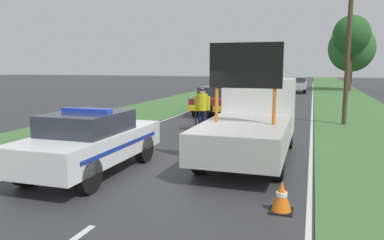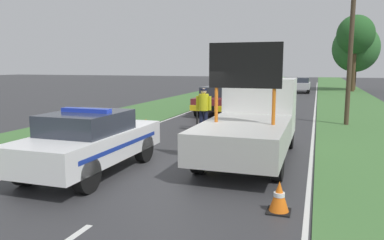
% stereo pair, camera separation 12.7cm
% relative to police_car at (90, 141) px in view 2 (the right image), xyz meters
% --- Properties ---
extents(ground_plane, '(160.00, 160.00, 0.00)m').
position_rel_police_car_xyz_m(ground_plane, '(1.77, 0.80, -0.81)').
color(ground_plane, '#333335').
extents(lane_markings, '(6.98, 66.43, 0.01)m').
position_rel_police_car_xyz_m(lane_markings, '(1.77, 19.86, -0.80)').
color(lane_markings, silver).
rests_on(lane_markings, ground).
extents(grass_verge_left, '(4.59, 120.00, 0.03)m').
position_rel_police_car_xyz_m(grass_verge_left, '(-4.06, 20.80, -0.79)').
color(grass_verge_left, '#427038').
rests_on(grass_verge_left, ground).
extents(grass_verge_right, '(4.59, 120.00, 0.03)m').
position_rel_police_car_xyz_m(grass_verge_right, '(7.60, 20.80, -0.79)').
color(grass_verge_right, '#427038').
rests_on(grass_verge_right, ground).
extents(police_car, '(1.84, 4.49, 1.63)m').
position_rel_police_car_xyz_m(police_car, '(0.00, 0.00, 0.00)').
color(police_car, white).
rests_on(police_car, ground).
extents(work_truck, '(2.16, 5.76, 3.22)m').
position_rel_police_car_xyz_m(work_truck, '(3.54, 3.08, 0.28)').
color(work_truck, white).
rests_on(work_truck, ground).
extents(road_barrier, '(3.24, 0.08, 0.99)m').
position_rel_police_car_xyz_m(road_barrier, '(1.80, 7.13, 0.01)').
color(road_barrier, black).
rests_on(road_barrier, ground).
extents(police_officer, '(0.63, 0.40, 1.76)m').
position_rel_police_car_xyz_m(police_officer, '(1.02, 6.35, 0.24)').
color(police_officer, '#191E38').
rests_on(police_officer, ground).
extents(pedestrian_civilian, '(0.61, 0.39, 1.69)m').
position_rel_police_car_xyz_m(pedestrian_civilian, '(2.47, 6.35, 0.19)').
color(pedestrian_civilian, '#232326').
rests_on(pedestrian_civilian, ground).
extents(traffic_cone_near_police, '(0.42, 0.42, 0.59)m').
position_rel_police_car_xyz_m(traffic_cone_near_police, '(4.72, -1.14, -0.51)').
color(traffic_cone_near_police, black).
rests_on(traffic_cone_near_police, ground).
extents(traffic_cone_centre_front, '(0.44, 0.44, 0.61)m').
position_rel_police_car_xyz_m(traffic_cone_centre_front, '(-0.99, 5.25, -0.51)').
color(traffic_cone_centre_front, black).
rests_on(traffic_cone_centre_front, ground).
extents(queued_car_wagon_maroon, '(1.93, 4.47, 1.51)m').
position_rel_police_car_xyz_m(queued_car_wagon_maroon, '(0.23, 12.07, -0.00)').
color(queued_car_wagon_maroon, maroon).
rests_on(queued_car_wagon_maroon, ground).
extents(queued_car_suv_grey, '(1.73, 4.15, 1.46)m').
position_rel_police_car_xyz_m(queued_car_suv_grey, '(-0.15, 17.82, -0.04)').
color(queued_car_suv_grey, slate).
rests_on(queued_car_suv_grey, ground).
extents(queued_car_van_white, '(1.85, 4.53, 1.70)m').
position_rel_police_car_xyz_m(queued_car_van_white, '(0.16, 24.17, 0.07)').
color(queued_car_van_white, silver).
rests_on(queued_car_van_white, ground).
extents(queued_car_sedan_silver, '(1.90, 3.92, 1.46)m').
position_rel_police_car_xyz_m(queued_car_sedan_silver, '(3.62, 30.52, -0.02)').
color(queued_car_sedan_silver, '#B2B2B7').
rests_on(queued_car_sedan_silver, ground).
extents(roadside_tree_near_left, '(3.65, 3.65, 7.64)m').
position_rel_police_car_xyz_m(roadside_tree_near_left, '(8.65, 33.57, 4.87)').
color(roadside_tree_near_left, '#4C3823').
rests_on(roadside_tree_near_left, ground).
extents(roadside_tree_near_right, '(4.80, 4.80, 7.00)m').
position_rel_police_car_xyz_m(roadside_tree_near_right, '(8.95, 36.02, 3.66)').
color(roadside_tree_near_right, '#4C3823').
rests_on(roadside_tree_near_right, ground).
extents(utility_pole, '(1.20, 0.20, 8.69)m').
position_rel_police_car_xyz_m(utility_pole, '(6.58, 10.06, 3.65)').
color(utility_pole, '#473828').
rests_on(utility_pole, ground).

